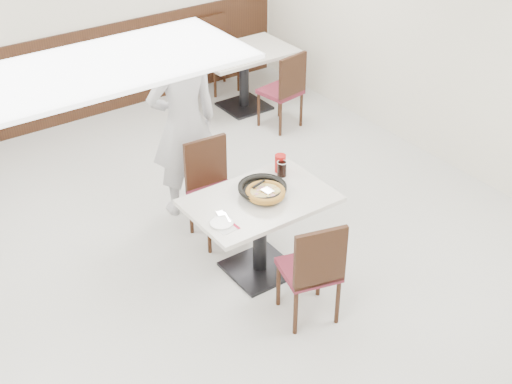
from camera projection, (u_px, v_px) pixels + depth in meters
floor at (227, 267)px, 6.33m from camera, size 7.00×7.00×0.00m
wall_back at (53, 9)px, 7.98m from camera, size 6.00×0.04×2.80m
wall_right at (478, 46)px, 7.03m from camera, size 0.04×7.00×2.80m
wainscot_back at (65, 80)px, 8.43m from camera, size 5.90×0.03×1.10m
fluo_panel_a at (112, 65)px, 3.07m from camera, size 1.20×0.60×0.02m
main_table at (260, 235)px, 6.09m from camera, size 1.25×0.88×0.75m
chair_near at (309, 267)px, 5.57m from camera, size 0.51×0.51×0.95m
chair_far at (216, 194)px, 6.46m from camera, size 0.45×0.45×0.95m
trivet at (261, 196)px, 5.90m from camera, size 0.11×0.11×0.04m
pizza_pan at (262, 190)px, 5.92m from camera, size 0.38×0.38×0.01m
pizza at (265, 193)px, 5.85m from camera, size 0.34×0.34×0.02m
pizza_server at (268, 190)px, 5.82m from camera, size 0.08×0.10×0.00m
napkin at (226, 228)px, 5.54m from camera, size 0.15×0.15×0.00m
side_plate at (222, 223)px, 5.58m from camera, size 0.20×0.20×0.01m
fork at (227, 217)px, 5.63m from camera, size 0.06×0.15×0.00m
cola_glass at (282, 169)px, 6.16m from camera, size 0.09×0.09×0.13m
red_cup at (280, 163)px, 6.22m from camera, size 0.10×0.10×0.16m
diner_person at (184, 123)px, 6.62m from camera, size 0.74×0.53×1.88m
bg_table_right at (244, 80)px, 8.86m from camera, size 1.21×0.81×0.75m
bg_chair_right_near at (280, 89)px, 8.37m from camera, size 0.48×0.48×0.95m
bg_chair_right_far at (219, 55)px, 9.27m from camera, size 0.43×0.43×0.95m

